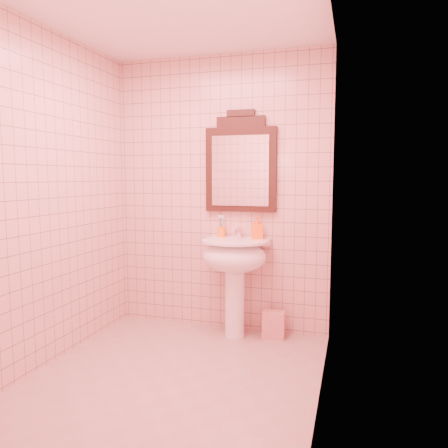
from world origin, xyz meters
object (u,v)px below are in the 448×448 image
(soap_dispenser, at_px, (257,227))
(mirror, at_px, (241,165))
(pedestal_sink, at_px, (235,263))
(toothbrush_cup, at_px, (221,232))
(towel, at_px, (273,325))

(soap_dispenser, bearing_deg, mirror, 140.57)
(pedestal_sink, height_order, toothbrush_cup, toothbrush_cup)
(toothbrush_cup, distance_m, towel, 0.95)
(pedestal_sink, distance_m, soap_dispenser, 0.37)
(mirror, bearing_deg, soap_dispenser, -19.07)
(pedestal_sink, distance_m, toothbrush_cup, 0.35)
(pedestal_sink, relative_size, toothbrush_cup, 4.92)
(mirror, xyz_separation_m, toothbrush_cup, (-0.17, -0.03, -0.60))
(toothbrush_cup, relative_size, soap_dispenser, 0.87)
(pedestal_sink, height_order, soap_dispenser, soap_dispenser)
(pedestal_sink, bearing_deg, soap_dispenser, 40.46)
(toothbrush_cup, xyz_separation_m, towel, (0.51, -0.09, -0.80))
(pedestal_sink, xyz_separation_m, towel, (0.34, 0.08, -0.54))
(toothbrush_cup, bearing_deg, soap_dispenser, -4.20)
(toothbrush_cup, xyz_separation_m, soap_dispenser, (0.34, -0.02, 0.05))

